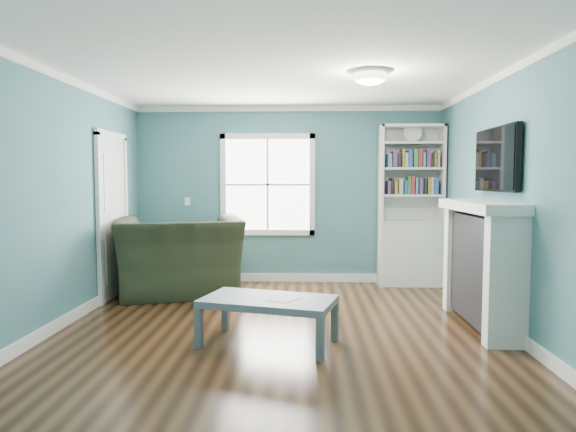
{
  "coord_description": "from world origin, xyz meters",
  "views": [
    {
      "loc": [
        0.25,
        -5.1,
        1.52
      ],
      "look_at": [
        0.07,
        0.4,
        1.13
      ],
      "focal_mm": 32.0,
      "sensor_mm": 36.0,
      "label": 1
    }
  ],
  "objects": [
    {
      "name": "floor",
      "position": [
        0.0,
        0.0,
        0.0
      ],
      "size": [
        5.0,
        5.0,
        0.0
      ],
      "primitive_type": "plane",
      "color": "black",
      "rests_on": "ground"
    },
    {
      "name": "room_walls",
      "position": [
        0.0,
        0.0,
        1.58
      ],
      "size": [
        5.0,
        5.0,
        5.0
      ],
      "color": "#3A6D7A",
      "rests_on": "ground"
    },
    {
      "name": "trim",
      "position": [
        0.0,
        0.0,
        1.24
      ],
      "size": [
        4.5,
        5.0,
        2.6
      ],
      "color": "white",
      "rests_on": "ground"
    },
    {
      "name": "window",
      "position": [
        -0.3,
        2.49,
        1.45
      ],
      "size": [
        1.4,
        0.06,
        1.5
      ],
      "color": "white",
      "rests_on": "room_walls"
    },
    {
      "name": "bookshelf",
      "position": [
        1.77,
        2.3,
        0.92
      ],
      "size": [
        0.9,
        0.35,
        2.31
      ],
      "color": "silver",
      "rests_on": "ground"
    },
    {
      "name": "fireplace",
      "position": [
        2.08,
        0.2,
        0.64
      ],
      "size": [
        0.44,
        1.58,
        1.3
      ],
      "color": "black",
      "rests_on": "ground"
    },
    {
      "name": "tv",
      "position": [
        2.2,
        0.2,
        1.72
      ],
      "size": [
        0.06,
        1.1,
        0.65
      ],
      "primitive_type": "cube",
      "color": "black",
      "rests_on": "fireplace"
    },
    {
      "name": "door",
      "position": [
        -2.22,
        1.4,
        1.07
      ],
      "size": [
        0.12,
        0.98,
        2.17
      ],
      "color": "silver",
      "rests_on": "ground"
    },
    {
      "name": "ceiling_fixture",
      "position": [
        0.9,
        0.1,
        2.55
      ],
      "size": [
        0.38,
        0.38,
        0.15
      ],
      "color": "white",
      "rests_on": "room_walls"
    },
    {
      "name": "light_switch",
      "position": [
        -1.5,
        2.48,
        1.2
      ],
      "size": [
        0.08,
        0.01,
        0.12
      ],
      "primitive_type": "cube",
      "color": "white",
      "rests_on": "room_walls"
    },
    {
      "name": "recliner",
      "position": [
        -1.4,
        1.6,
        0.69
      ],
      "size": [
        1.79,
        1.4,
        1.38
      ],
      "primitive_type": "imported",
      "rotation": [
        0.0,
        0.0,
        -2.88
      ],
      "color": "#212D1C",
      "rests_on": "ground"
    },
    {
      "name": "coffee_table",
      "position": [
        -0.08,
        -0.46,
        0.38
      ],
      "size": [
        1.32,
        0.94,
        0.43
      ],
      "rotation": [
        0.0,
        0.0,
        -0.27
      ],
      "color": "#535E64",
      "rests_on": "ground"
    },
    {
      "name": "paper_sheet",
      "position": [
        0.07,
        -0.48,
        0.44
      ],
      "size": [
        0.33,
        0.35,
        0.0
      ],
      "primitive_type": "cube",
      "rotation": [
        0.0,
        0.0,
        -0.54
      ],
      "color": "white",
      "rests_on": "coffee_table"
    }
  ]
}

